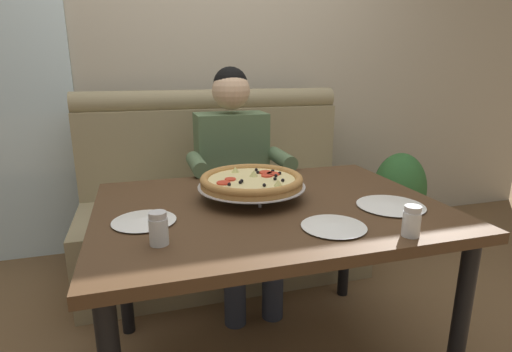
# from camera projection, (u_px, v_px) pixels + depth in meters

# --- Properties ---
(back_wall_with_window) EXTENTS (6.00, 0.12, 2.80)m
(back_wall_with_window) POSITION_uv_depth(u_px,v_px,m) (202.00, 48.00, 2.80)
(back_wall_with_window) COLOR #BCB29E
(back_wall_with_window) RESTS_ON ground_plane
(booth_bench) EXTENTS (1.71, 0.78, 1.13)m
(booth_bench) POSITION_uv_depth(u_px,v_px,m) (222.00, 208.00, 2.54)
(booth_bench) COLOR #998966
(booth_bench) RESTS_ON ground_plane
(dining_table) EXTENTS (1.32, 0.98, 0.75)m
(dining_table) POSITION_uv_depth(u_px,v_px,m) (269.00, 223.00, 1.58)
(dining_table) COLOR #4C331E
(dining_table) RESTS_ON ground_plane
(diner_main) EXTENTS (0.54, 0.64, 1.27)m
(diner_main) POSITION_uv_depth(u_px,v_px,m) (236.00, 171.00, 2.22)
(diner_main) COLOR #2D3342
(diner_main) RESTS_ON ground_plane
(pizza) EXTENTS (0.44, 0.44, 0.11)m
(pizza) POSITION_uv_depth(u_px,v_px,m) (252.00, 181.00, 1.61)
(pizza) COLOR silver
(pizza) RESTS_ON dining_table
(shaker_parmesan) EXTENTS (0.06, 0.06, 0.10)m
(shaker_parmesan) POSITION_uv_depth(u_px,v_px,m) (159.00, 231.00, 1.19)
(shaker_parmesan) COLOR white
(shaker_parmesan) RESTS_ON dining_table
(shaker_oregano) EXTENTS (0.06, 0.06, 0.10)m
(shaker_oregano) POSITION_uv_depth(u_px,v_px,m) (411.00, 223.00, 1.25)
(shaker_oregano) COLOR white
(shaker_oregano) RESTS_ON dining_table
(plate_near_left) EXTENTS (0.26, 0.26, 0.02)m
(plate_near_left) POSITION_uv_depth(u_px,v_px,m) (391.00, 204.00, 1.53)
(plate_near_left) COLOR white
(plate_near_left) RESTS_ON dining_table
(plate_near_right) EXTENTS (0.22, 0.22, 0.02)m
(plate_near_right) POSITION_uv_depth(u_px,v_px,m) (144.00, 219.00, 1.37)
(plate_near_right) COLOR white
(plate_near_right) RESTS_ON dining_table
(plate_far_side) EXTENTS (0.22, 0.22, 0.02)m
(plate_far_side) POSITION_uv_depth(u_px,v_px,m) (334.00, 225.00, 1.32)
(plate_far_side) COLOR white
(plate_far_side) RESTS_ON dining_table
(potted_plant) EXTENTS (0.36, 0.36, 0.70)m
(potted_plant) POSITION_uv_depth(u_px,v_px,m) (399.00, 197.00, 2.80)
(potted_plant) COLOR brown
(potted_plant) RESTS_ON ground_plane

